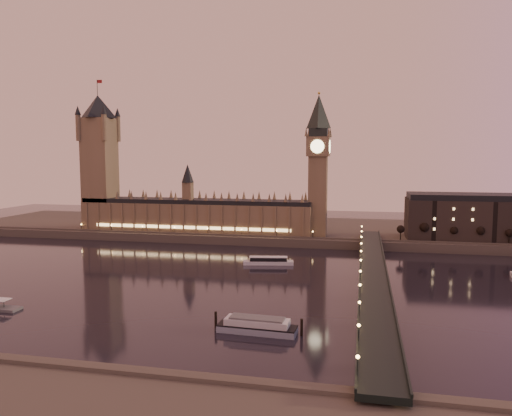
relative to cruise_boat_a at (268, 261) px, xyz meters
The scene contains 13 objects.
ground 53.75m from the cruise_boat_a, 126.90° to the right, with size 700.00×700.00×0.00m, color black.
far_embankment 122.07m from the cruise_boat_a, 91.05° to the left, with size 560.00×130.00×6.00m, color #423D35.
palace_of_westminster 108.23m from the cruise_boat_a, 132.84° to the left, with size 180.00×26.62×52.00m.
victoria_tower 182.56m from the cruise_boat_a, 152.86° to the left, with size 31.68×31.68×118.00m.
big_ben 101.93m from the cruise_boat_a, 74.43° to the left, with size 17.68×17.68×104.00m.
westminster_bridge 73.35m from the cruise_boat_a, 35.88° to the right, with size 13.20×260.00×15.30m.
bare_tree_0 104.71m from the cruise_boat_a, 39.44° to the left, with size 5.59×5.59×11.36m.
bare_tree_1 118.25m from the cruise_boat_a, 34.17° to the left, with size 5.59×5.59×11.36m.
bare_tree_2 132.59m from the cruise_boat_a, 30.02° to the left, with size 5.59×5.59×11.36m.
bare_tree_3 147.49m from the cruise_boat_a, 26.71° to the left, with size 5.59×5.59×11.36m.
bare_tree_4 162.81m from the cruise_boat_a, 24.01° to the left, with size 5.59×5.59×11.36m.
cruise_boat_a is the anchor object (origin of this frame).
moored_barge 115.44m from the cruise_boat_a, 81.27° to the right, with size 33.42×9.56×6.13m.
Camera 1 is at (86.45, -243.14, 63.78)m, focal length 35.00 mm.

